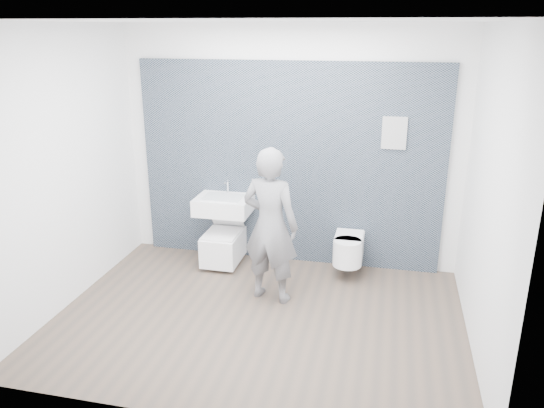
% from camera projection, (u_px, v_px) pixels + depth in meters
% --- Properties ---
extents(ground, '(4.00, 4.00, 0.00)m').
position_uv_depth(ground, '(259.00, 318.00, 5.28)').
color(ground, brown).
rests_on(ground, ground).
extents(room_shell, '(4.00, 4.00, 4.00)m').
position_uv_depth(room_shell, '(257.00, 146.00, 4.73)').
color(room_shell, silver).
rests_on(room_shell, ground).
extents(tile_wall, '(3.60, 0.06, 2.40)m').
position_uv_depth(tile_wall, '(288.00, 258.00, 6.64)').
color(tile_wall, black).
rests_on(tile_wall, ground).
extents(washbasin, '(0.65, 0.49, 0.49)m').
position_uv_depth(washbasin, '(224.00, 205.00, 6.31)').
color(washbasin, white).
rests_on(washbasin, ground).
extents(toilet_square, '(0.42, 0.60, 0.72)m').
position_uv_depth(toilet_square, '(223.00, 245.00, 6.41)').
color(toilet_square, white).
rests_on(toilet_square, ground).
extents(toilet_rounded, '(0.33, 0.56, 0.31)m').
position_uv_depth(toilet_rounded, '(348.00, 249.00, 6.08)').
color(toilet_rounded, white).
rests_on(toilet_rounded, ground).
extents(info_placard, '(0.27, 0.03, 0.36)m').
position_uv_depth(info_placard, '(384.00, 269.00, 6.35)').
color(info_placard, silver).
rests_on(info_placard, ground).
extents(visitor, '(0.66, 0.50, 1.64)m').
position_uv_depth(visitor, '(270.00, 226.00, 5.42)').
color(visitor, gray).
rests_on(visitor, ground).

